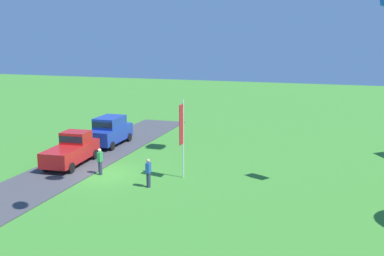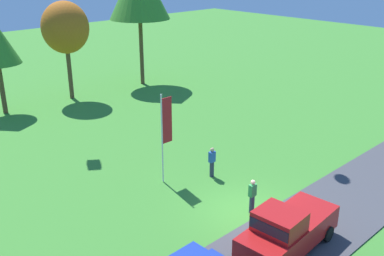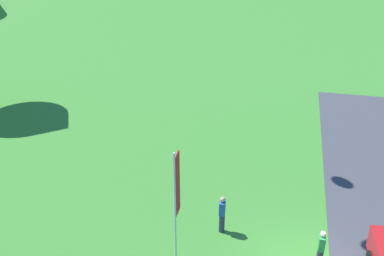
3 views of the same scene
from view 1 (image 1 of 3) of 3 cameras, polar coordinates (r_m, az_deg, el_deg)
name	(u,v)px [view 1 (image 1 of 3)]	position (r m, az deg, el deg)	size (l,w,h in m)	color
ground_plane	(105,174)	(29.26, -11.03, -5.80)	(120.00, 120.00, 0.00)	#3D842D
pavement_strip	(66,170)	(30.69, -15.75, -5.14)	(36.00, 4.40, 0.06)	#424247
car_suv_far_end	(110,130)	(36.37, -10.37, -0.22)	(4.64, 2.12, 2.28)	#1E389E
car_pickup_mid_row	(72,149)	(31.58, -14.98, -2.60)	(5.12, 2.32, 2.14)	red
person_on_lawn	(100,161)	(28.99, -11.60, -4.18)	(0.36, 0.24, 1.71)	#2D334C
person_watching_sky	(148,173)	(26.23, -5.56, -5.68)	(0.36, 0.24, 1.71)	#2D334C
flag_banner	(182,130)	(27.10, -1.29, -0.21)	(0.71, 0.08, 4.89)	silver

